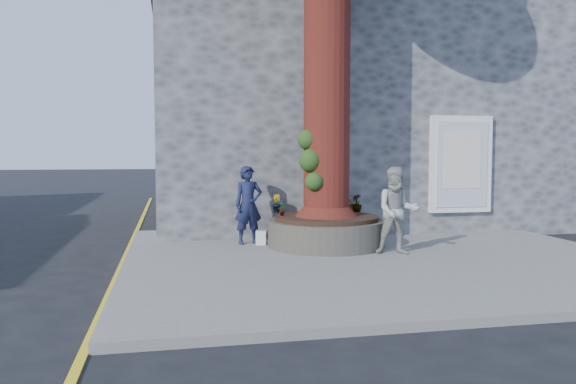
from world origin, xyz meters
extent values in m
plane|color=black|center=(0.00, 0.00, 0.00)|extent=(120.00, 120.00, 0.00)
cube|color=slate|center=(1.50, 1.00, 0.06)|extent=(9.00, 8.00, 0.12)
cube|color=yellow|center=(-3.05, 1.00, 0.00)|extent=(0.10, 30.00, 0.01)
cube|color=#47484C|center=(2.50, 7.20, 3.00)|extent=(10.00, 8.00, 6.00)
cube|color=black|center=(2.50, 7.20, 6.15)|extent=(10.30, 8.30, 0.30)
cube|color=white|center=(4.30, 3.14, 1.70)|extent=(1.50, 0.12, 2.20)
cube|color=silver|center=(4.30, 3.08, 1.70)|extent=(1.25, 0.04, 1.95)
cube|color=silver|center=(4.30, 3.06, 1.80)|extent=(0.90, 0.02, 1.30)
cube|color=#47484C|center=(10.50, 7.20, 3.00)|extent=(6.00, 8.00, 6.00)
cylinder|color=black|center=(0.80, 2.00, 0.38)|extent=(2.30, 2.30, 0.52)
cylinder|color=black|center=(0.80, 2.00, 0.68)|extent=(2.04, 2.04, 0.08)
cylinder|color=#401410|center=(0.80, 2.00, 4.47)|extent=(0.90, 0.90, 7.50)
cone|color=#401410|center=(0.80, 2.00, 1.07)|extent=(1.24, 1.24, 0.70)
sphere|color=#1A3712|center=(0.42, 1.80, 1.82)|extent=(0.44, 0.44, 0.44)
sphere|color=#1A3712|center=(0.48, 1.70, 1.42)|extent=(0.36, 0.36, 0.36)
sphere|color=#1A3712|center=(0.40, 1.92, 2.22)|extent=(0.40, 0.40, 0.40)
imported|color=#151C3B|center=(-0.67, 2.60, 0.91)|extent=(0.63, 0.48, 1.58)
imported|color=#A2A09B|center=(1.83, 0.91, 0.92)|extent=(0.90, 0.78, 1.59)
cube|color=white|center=(-0.44, 2.42, 0.26)|extent=(0.21, 0.15, 0.28)
imported|color=gray|center=(-0.05, 2.23, 0.89)|extent=(0.21, 0.22, 0.34)
imported|color=gray|center=(-0.05, 2.85, 0.91)|extent=(0.27, 0.27, 0.38)
imported|color=gray|center=(1.65, 2.64, 0.91)|extent=(0.27, 0.27, 0.37)
imported|color=gray|center=(1.65, 2.85, 0.89)|extent=(0.40, 0.41, 0.34)
camera|label=1|loc=(-2.18, -8.61, 1.97)|focal=35.00mm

